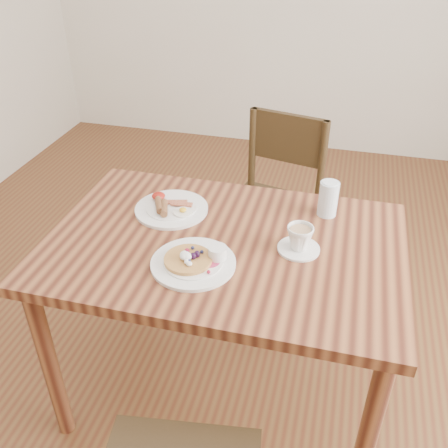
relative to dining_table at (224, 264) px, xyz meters
name	(u,v)px	position (x,y,z in m)	size (l,w,h in m)	color
ground	(224,386)	(0.00, 0.00, -0.65)	(5.00, 5.00, 0.00)	#5A2D19
dining_table	(224,264)	(0.00, 0.00, 0.00)	(1.20, 0.80, 0.75)	brown
chair_far	(274,199)	(0.06, 0.75, -0.16)	(0.50, 0.50, 0.88)	#302111
pancake_plate	(195,261)	(-0.06, -0.15, 0.11)	(0.27, 0.27, 0.06)	white
breakfast_plate	(170,208)	(-0.24, 0.14, 0.11)	(0.27, 0.27, 0.04)	white
teacup_saucer	(299,240)	(0.25, 0.02, 0.14)	(0.14, 0.14, 0.09)	white
water_glass	(328,199)	(0.32, 0.26, 0.16)	(0.07, 0.07, 0.13)	silver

